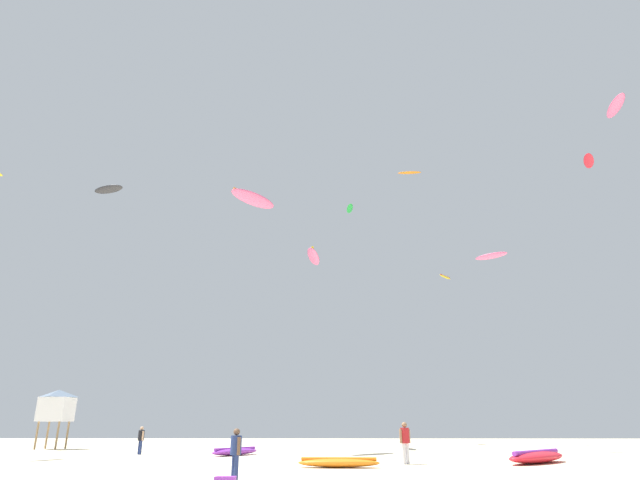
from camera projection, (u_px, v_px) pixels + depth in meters
The scene contains 16 objects.
person_foreground at pixel (236, 450), 16.50m from camera, with size 0.35×0.44×1.56m.
person_midground at pixel (405, 439), 23.68m from camera, with size 0.52×0.40×1.79m.
person_left at pixel (141, 438), 31.30m from camera, with size 0.41×0.39×1.58m.
kite_grounded_near at pixel (235, 452), 30.09m from camera, with size 2.84×3.67×0.46m.
kite_grounded_mid at pixel (339, 463), 21.50m from camera, with size 3.40×1.08×0.42m.
kite_grounded_far at pixel (537, 457), 24.00m from camera, with size 4.32×4.40×0.59m.
lifeguard_tower at pixel (57, 405), 38.89m from camera, with size 2.30×2.30×4.15m.
kite_aloft_0 at pixel (350, 208), 57.16m from camera, with size 0.76×2.54×0.50m.
kite_aloft_1 at pixel (409, 173), 57.30m from camera, with size 2.58×0.91×0.41m.
kite_aloft_2 at pixel (491, 256), 39.17m from camera, with size 2.38×2.11×0.43m.
kite_aloft_3 at pixel (616, 106), 38.39m from camera, with size 1.66×3.44×0.38m.
kite_aloft_4 at pixel (445, 277), 54.49m from camera, with size 1.78×1.91×0.50m.
kite_aloft_6 at pixel (313, 257), 45.06m from camera, with size 1.28×4.34×1.04m.
kite_aloft_7 at pixel (108, 189), 52.52m from camera, with size 3.58×2.10×0.74m.
kite_aloft_8 at pixel (253, 199), 39.31m from camera, with size 3.61×4.06×0.86m.
kite_aloft_9 at pixel (589, 161), 41.20m from camera, with size 1.83×2.79×0.55m.
Camera 1 is at (0.54, -12.50, 1.66)m, focal length 29.37 mm.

